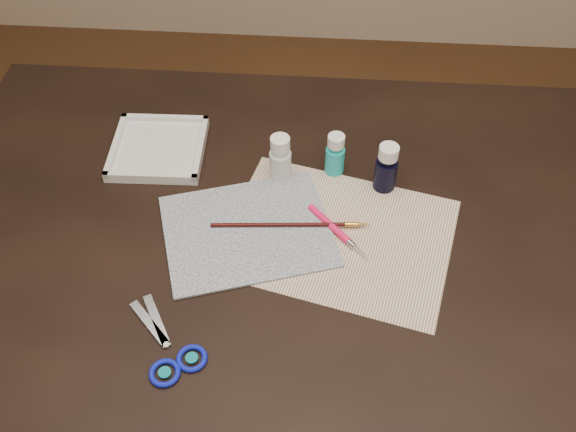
# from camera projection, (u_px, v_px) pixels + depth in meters

# --- Properties ---
(ground) EXTENTS (3.50, 3.50, 0.02)m
(ground) POSITION_uv_depth(u_px,v_px,m) (288.00, 421.00, 1.67)
(ground) COLOR #422614
(ground) RESTS_ON ground
(table) EXTENTS (1.30, 0.90, 0.75)m
(table) POSITION_uv_depth(u_px,v_px,m) (288.00, 346.00, 1.38)
(table) COLOR black
(table) RESTS_ON ground
(paper) EXTENTS (0.44, 0.37, 0.00)m
(paper) POSITION_uv_depth(u_px,v_px,m) (338.00, 236.00, 1.10)
(paper) COLOR silver
(paper) RESTS_ON table
(canvas) EXTENTS (0.34, 0.30, 0.00)m
(canvas) POSITION_uv_depth(u_px,v_px,m) (247.00, 231.00, 1.10)
(canvas) COLOR #101C37
(canvas) RESTS_ON paper
(paint_bottle_white) EXTENTS (0.05, 0.05, 0.10)m
(paint_bottle_white) POSITION_uv_depth(u_px,v_px,m) (280.00, 159.00, 1.15)
(paint_bottle_white) COLOR silver
(paint_bottle_white) RESTS_ON table
(paint_bottle_cyan) EXTENTS (0.04, 0.04, 0.09)m
(paint_bottle_cyan) POSITION_uv_depth(u_px,v_px,m) (335.00, 154.00, 1.17)
(paint_bottle_cyan) COLOR #1AB0B3
(paint_bottle_cyan) RESTS_ON table
(paint_bottle_navy) EXTENTS (0.04, 0.04, 0.10)m
(paint_bottle_navy) POSITION_uv_depth(u_px,v_px,m) (386.00, 168.00, 1.14)
(paint_bottle_navy) COLOR black
(paint_bottle_navy) RESTS_ON table
(paintbrush) EXTENTS (0.28, 0.03, 0.01)m
(paintbrush) POSITION_uv_depth(u_px,v_px,m) (291.00, 225.00, 1.10)
(paintbrush) COLOR black
(paintbrush) RESTS_ON canvas
(craft_knife) EXTENTS (0.11, 0.12, 0.01)m
(craft_knife) POSITION_uv_depth(u_px,v_px,m) (338.00, 232.00, 1.09)
(craft_knife) COLOR #FF1659
(craft_knife) RESTS_ON paper
(scissors) EXTENTS (0.19, 0.19, 0.01)m
(scissors) POSITION_uv_depth(u_px,v_px,m) (158.00, 339.00, 0.96)
(scissors) COLOR silver
(scissors) RESTS_ON table
(palette_tray) EXTENTS (0.18, 0.18, 0.02)m
(palette_tray) POSITION_uv_depth(u_px,v_px,m) (158.00, 148.00, 1.23)
(palette_tray) COLOR silver
(palette_tray) RESTS_ON table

